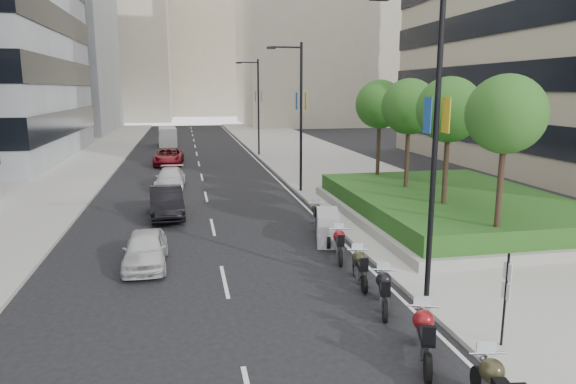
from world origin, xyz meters
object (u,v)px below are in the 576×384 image
object	(u,v)px
car_b	(166,202)
motorcycle_6	(317,216)
car_a	(145,249)
motorcycle_3	(360,268)
parking_sign	(505,295)
delivery_van	(168,137)
car_c	(170,178)
car_d	(169,157)
lamp_post_1	(299,110)
lamp_post_2	(257,102)
lamp_post_0	(430,134)
motorcycle_2	(384,291)
motorcycle_1	(424,336)
motorcycle_4	(339,245)
motorcycle_5	(328,227)

from	to	relation	value
car_b	motorcycle_6	bearing A→B (deg)	-32.59
car_a	motorcycle_3	bearing A→B (deg)	-24.57
parking_sign	delivery_van	world-z (taller)	parking_sign
car_c	car_d	xyz separation A→B (m)	(-0.38, 10.61, 0.06)
car_b	car_a	bearing A→B (deg)	-98.12
lamp_post_1	lamp_post_2	world-z (taller)	same
lamp_post_0	lamp_post_2	bearing A→B (deg)	90.00
lamp_post_0	motorcycle_2	distance (m)	4.68
car_c	motorcycle_1	bearing A→B (deg)	-71.91
lamp_post_2	motorcycle_6	bearing A→B (deg)	-92.11
motorcycle_4	car_b	distance (m)	10.40
motorcycle_4	motorcycle_5	world-z (taller)	motorcycle_5
lamp_post_2	car_a	world-z (taller)	lamp_post_2
motorcycle_6	lamp_post_1	bearing A→B (deg)	4.72
motorcycle_4	car_a	world-z (taller)	car_a
lamp_post_2	motorcycle_4	size ratio (longest dim) A/B	4.23
lamp_post_1	car_b	xyz separation A→B (m)	(-7.79, -4.52, -4.32)
car_a	car_d	bearing A→B (deg)	89.48
delivery_van	car_c	bearing A→B (deg)	-91.69
lamp_post_2	motorcycle_1	bearing A→B (deg)	-92.17
motorcycle_1	car_b	distance (m)	16.80
motorcycle_3	motorcycle_4	distance (m)	2.53
motorcycle_2	motorcycle_5	bearing A→B (deg)	16.86
motorcycle_3	car_c	bearing A→B (deg)	27.84
motorcycle_5	motorcycle_1	bearing A→B (deg)	-168.84
lamp_post_2	motorcycle_3	size ratio (longest dim) A/B	4.30
lamp_post_1	parking_sign	xyz separation A→B (m)	(0.66, -20.00, -3.61)
car_b	car_d	distance (m)	18.34
motorcycle_2	motorcycle_6	world-z (taller)	motorcycle_6
motorcycle_2	car_d	bearing A→B (deg)	31.10
motorcycle_5	car_b	bearing A→B (deg)	61.89
motorcycle_4	lamp_post_1	bearing A→B (deg)	7.83
parking_sign	delivery_van	xyz separation A→B (m)	(-9.28, 49.13, -0.51)
motorcycle_6	car_b	bearing A→B (deg)	72.93
motorcycle_4	car_d	world-z (taller)	car_d
motorcycle_4	car_b	size ratio (longest dim) A/B	0.47
motorcycle_1	motorcycle_3	world-z (taller)	motorcycle_1
lamp_post_0	motorcycle_3	distance (m)	5.06
motorcycle_2	motorcycle_5	size ratio (longest dim) A/B	0.89
parking_sign	car_c	world-z (taller)	parking_sign
lamp_post_2	motorcycle_6	world-z (taller)	lamp_post_2
motorcycle_2	motorcycle_4	distance (m)	4.60
motorcycle_4	car_c	bearing A→B (deg)	35.91
motorcycle_3	motorcycle_4	size ratio (longest dim) A/B	0.98
motorcycle_2	delivery_van	xyz separation A→B (m)	(-7.35, 46.30, 0.38)
car_c	car_d	world-z (taller)	car_d
car_c	car_a	bearing A→B (deg)	-89.16
motorcycle_5	motorcycle_3	bearing A→B (deg)	-169.29
delivery_van	lamp_post_0	bearing A→B (deg)	-82.99
lamp_post_1	motorcycle_4	size ratio (longest dim) A/B	4.23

